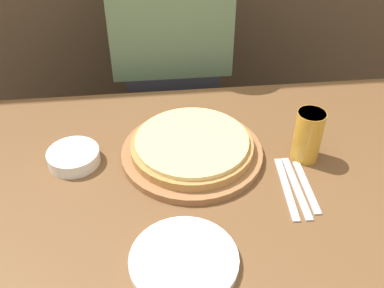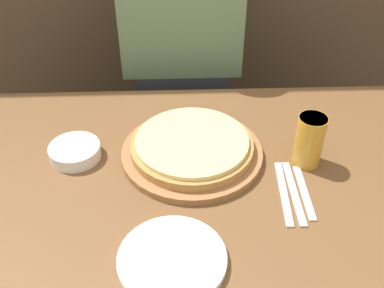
{
  "view_description": "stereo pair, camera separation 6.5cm",
  "coord_description": "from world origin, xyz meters",
  "px_view_note": "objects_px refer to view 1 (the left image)",
  "views": [
    {
      "loc": [
        -0.14,
        -0.82,
        1.55
      ],
      "look_at": [
        -0.04,
        0.1,
        0.82
      ],
      "focal_mm": 42.0,
      "sensor_mm": 36.0,
      "label": 1
    },
    {
      "loc": [
        -0.07,
        -0.82,
        1.55
      ],
      "look_at": [
        -0.04,
        0.1,
        0.82
      ],
      "focal_mm": 42.0,
      "sensor_mm": 36.0,
      "label": 2
    }
  ],
  "objects_px": {
    "dinner_plate": "(184,260)",
    "fork": "(286,188)",
    "diner_person": "(172,83)",
    "dinner_knife": "(296,187)",
    "beer_glass": "(308,134)",
    "side_bowl": "(74,157)",
    "spoon": "(306,187)",
    "pizza_on_board": "(192,148)"
  },
  "relations": [
    {
      "from": "dinner_plate",
      "to": "fork",
      "type": "relative_size",
      "value": 1.04
    },
    {
      "from": "dinner_plate",
      "to": "diner_person",
      "type": "relative_size",
      "value": 0.16
    },
    {
      "from": "fork",
      "to": "dinner_knife",
      "type": "height_order",
      "value": "same"
    },
    {
      "from": "dinner_knife",
      "to": "beer_glass",
      "type": "bearing_deg",
      "value": 64.63
    },
    {
      "from": "dinner_plate",
      "to": "diner_person",
      "type": "distance_m",
      "value": 0.89
    },
    {
      "from": "beer_glass",
      "to": "dinner_knife",
      "type": "bearing_deg",
      "value": -115.37
    },
    {
      "from": "fork",
      "to": "dinner_knife",
      "type": "distance_m",
      "value": 0.02
    },
    {
      "from": "beer_glass",
      "to": "side_bowl",
      "type": "height_order",
      "value": "beer_glass"
    },
    {
      "from": "side_bowl",
      "to": "dinner_knife",
      "type": "relative_size",
      "value": 0.62
    },
    {
      "from": "fork",
      "to": "beer_glass",
      "type": "bearing_deg",
      "value": 55.29
    },
    {
      "from": "diner_person",
      "to": "beer_glass",
      "type": "bearing_deg",
      "value": -61.73
    },
    {
      "from": "side_bowl",
      "to": "diner_person",
      "type": "bearing_deg",
      "value": 61.4
    },
    {
      "from": "beer_glass",
      "to": "spoon",
      "type": "height_order",
      "value": "beer_glass"
    },
    {
      "from": "fork",
      "to": "spoon",
      "type": "height_order",
      "value": "same"
    },
    {
      "from": "pizza_on_board",
      "to": "beer_glass",
      "type": "xyz_separation_m",
      "value": [
        0.3,
        -0.04,
        0.05
      ]
    },
    {
      "from": "dinner_knife",
      "to": "spoon",
      "type": "distance_m",
      "value": 0.02
    },
    {
      "from": "pizza_on_board",
      "to": "beer_glass",
      "type": "distance_m",
      "value": 0.3
    },
    {
      "from": "pizza_on_board",
      "to": "dinner_plate",
      "type": "relative_size",
      "value": 1.64
    },
    {
      "from": "spoon",
      "to": "fork",
      "type": "bearing_deg",
      "value": 180.0
    },
    {
      "from": "dinner_plate",
      "to": "spoon",
      "type": "distance_m",
      "value": 0.37
    },
    {
      "from": "fork",
      "to": "diner_person",
      "type": "bearing_deg",
      "value": 108.53
    },
    {
      "from": "dinner_plate",
      "to": "spoon",
      "type": "xyz_separation_m",
      "value": [
        0.32,
        0.19,
        -0.01
      ]
    },
    {
      "from": "pizza_on_board",
      "to": "spoon",
      "type": "relative_size",
      "value": 2.01
    },
    {
      "from": "pizza_on_board",
      "to": "dinner_plate",
      "type": "bearing_deg",
      "value": -98.98
    },
    {
      "from": "dinner_plate",
      "to": "fork",
      "type": "distance_m",
      "value": 0.33
    },
    {
      "from": "fork",
      "to": "diner_person",
      "type": "xyz_separation_m",
      "value": [
        -0.23,
        0.7,
        -0.1
      ]
    },
    {
      "from": "pizza_on_board",
      "to": "side_bowl",
      "type": "distance_m",
      "value": 0.31
    },
    {
      "from": "spoon",
      "to": "pizza_on_board",
      "type": "bearing_deg",
      "value": 150.43
    },
    {
      "from": "dinner_knife",
      "to": "spoon",
      "type": "height_order",
      "value": "same"
    },
    {
      "from": "beer_glass",
      "to": "diner_person",
      "type": "distance_m",
      "value": 0.68
    },
    {
      "from": "pizza_on_board",
      "to": "beer_glass",
      "type": "relative_size",
      "value": 2.65
    },
    {
      "from": "dinner_knife",
      "to": "pizza_on_board",
      "type": "bearing_deg",
      "value": 147.94
    },
    {
      "from": "beer_glass",
      "to": "side_bowl",
      "type": "distance_m",
      "value": 0.61
    },
    {
      "from": "pizza_on_board",
      "to": "side_bowl",
      "type": "xyz_separation_m",
      "value": [
        -0.31,
        0.01,
        -0.01
      ]
    },
    {
      "from": "beer_glass",
      "to": "spoon",
      "type": "bearing_deg",
      "value": -104.35
    },
    {
      "from": "side_bowl",
      "to": "beer_glass",
      "type": "bearing_deg",
      "value": -4.15
    },
    {
      "from": "side_bowl",
      "to": "diner_person",
      "type": "xyz_separation_m",
      "value": [
        0.29,
        0.54,
        -0.11
      ]
    },
    {
      "from": "dinner_plate",
      "to": "spoon",
      "type": "relative_size",
      "value": 1.22
    },
    {
      "from": "beer_glass",
      "to": "spoon",
      "type": "distance_m",
      "value": 0.14
    },
    {
      "from": "pizza_on_board",
      "to": "dinner_knife",
      "type": "bearing_deg",
      "value": -32.06
    },
    {
      "from": "dinner_plate",
      "to": "dinner_knife",
      "type": "distance_m",
      "value": 0.35
    },
    {
      "from": "pizza_on_board",
      "to": "spoon",
      "type": "xyz_separation_m",
      "value": [
        0.27,
        -0.15,
        -0.02
      ]
    }
  ]
}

